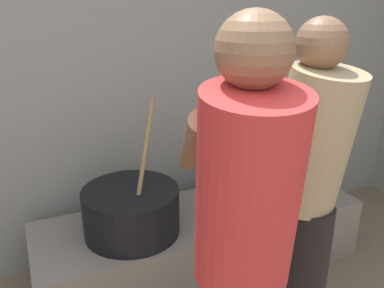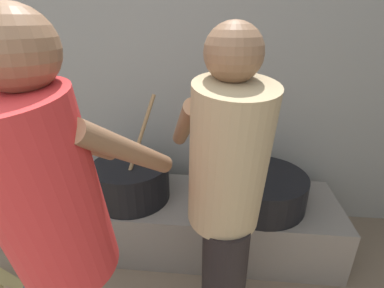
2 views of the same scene
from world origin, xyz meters
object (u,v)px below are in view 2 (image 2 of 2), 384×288
Objects in this scene: cooking_pot_main at (131,181)px; cook_in_red_shirt at (58,240)px; cooking_pot_secondary at (261,189)px; cook_in_tan_shirt at (226,195)px.

cooking_pot_main is 0.45× the size of cook_in_red_shirt.
cooking_pot_secondary is 0.78m from cook_in_tan_shirt.
cooking_pot_secondary is 0.37× the size of cook_in_red_shirt.
cooking_pot_main reaches higher than cooking_pot_secondary.
cook_in_red_shirt is (-0.78, -0.98, 0.39)m from cooking_pot_secondary.
cook_in_tan_shirt is (-0.25, -0.64, 0.37)m from cooking_pot_secondary.
cooking_pot_main is 1.23× the size of cooking_pot_secondary.
cooking_pot_main is at bearing -179.07° from cooking_pot_secondary.
cooking_pot_main is at bearing 134.20° from cook_in_tan_shirt.
cooking_pot_secondary is at bearing 0.93° from cooking_pot_main.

